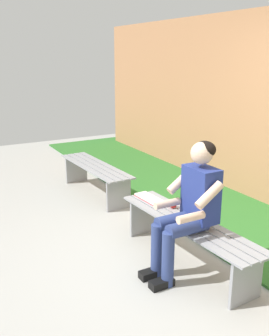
{
  "coord_description": "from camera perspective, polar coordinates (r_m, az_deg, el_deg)",
  "views": [
    {
      "loc": [
        -2.71,
        2.09,
        1.97
      ],
      "look_at": [
        0.77,
        0.15,
        0.79
      ],
      "focal_mm": 41.29,
      "sensor_mm": 36.0,
      "label": 1
    }
  ],
  "objects": [
    {
      "name": "bench_far",
      "position": [
        5.59,
        -5.82,
        -0.66
      ],
      "size": [
        1.62,
        0.46,
        0.44
      ],
      "rotation": [
        0.0,
        0.0,
        0.05
      ],
      "color": "gray",
      "rests_on": "ground"
    },
    {
      "name": "book_open",
      "position": [
        4.24,
        2.29,
        -4.55
      ],
      "size": [
        0.42,
        0.18,
        0.02
      ],
      "rotation": [
        0.0,
        0.0,
        0.05
      ],
      "color": "white",
      "rests_on": "bench_near"
    },
    {
      "name": "bench_near",
      "position": [
        3.79,
        7.78,
        -9.18
      ],
      "size": [
        1.78,
        0.47,
        0.44
      ],
      "rotation": [
        0.0,
        0.0,
        0.05
      ],
      "color": "gray",
      "rests_on": "ground"
    },
    {
      "name": "person_seated",
      "position": [
        3.49,
        8.14,
        -5.33
      ],
      "size": [
        0.5,
        0.69,
        1.25
      ],
      "color": "navy",
      "rests_on": "ground"
    },
    {
      "name": "apple",
      "position": [
        4.02,
        5.71,
        -5.37
      ],
      "size": [
        0.08,
        0.08,
        0.08
      ],
      "primitive_type": "sphere",
      "color": "red",
      "rests_on": "bench_near"
    },
    {
      "name": "grass_strip",
      "position": [
        5.55,
        12.71,
        -4.61
      ],
      "size": [
        9.0,
        2.16,
        0.03
      ],
      "primitive_type": "cube",
      "color": "#2D6B28",
      "rests_on": "ground"
    },
    {
      "name": "ground_plane",
      "position": [
        4.44,
        -11.95,
        -10.55
      ],
      "size": [
        10.0,
        7.0,
        0.04
      ],
      "primitive_type": "cube",
      "color": "#9E9E99"
    }
  ]
}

